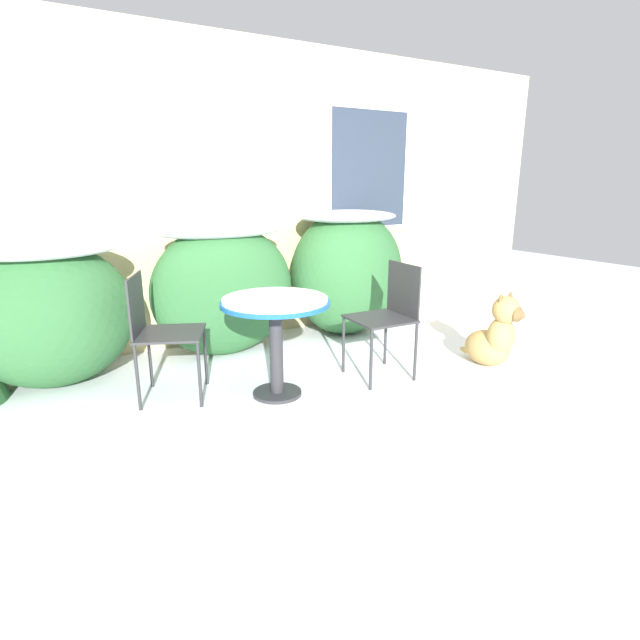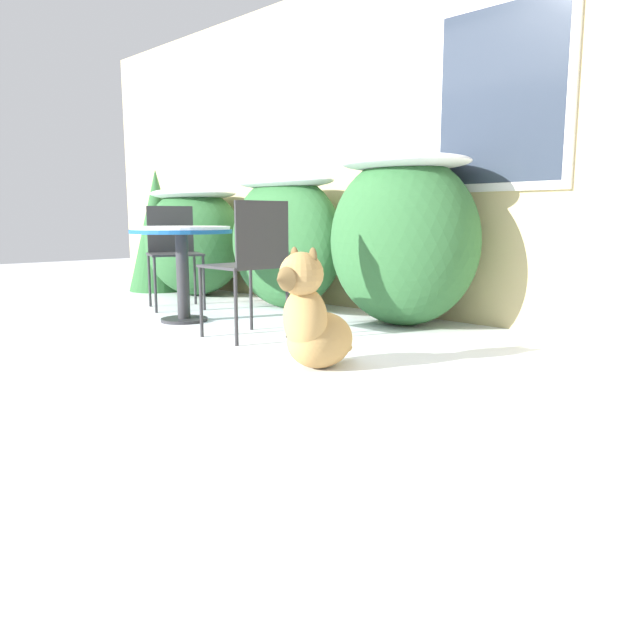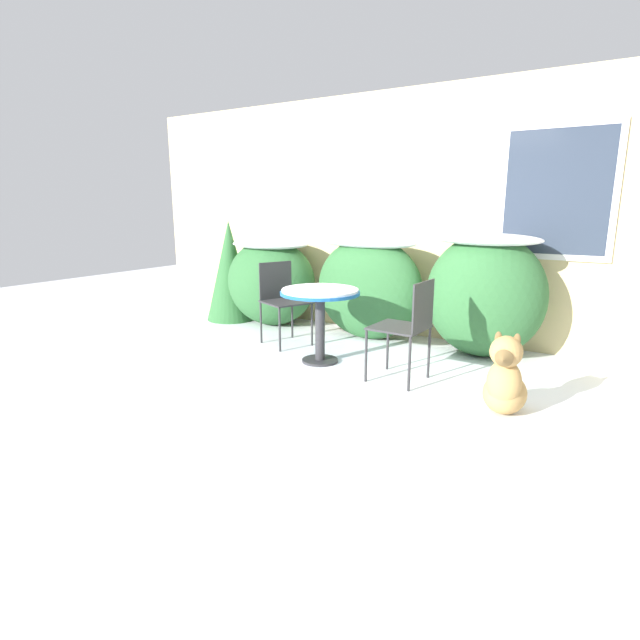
% 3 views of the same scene
% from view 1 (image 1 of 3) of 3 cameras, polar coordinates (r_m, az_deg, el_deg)
% --- Properties ---
extents(ground_plane, '(16.00, 16.00, 0.00)m').
position_cam_1_polar(ground_plane, '(3.45, 5.11, -11.20)').
color(ground_plane, white).
extents(house_wall, '(8.00, 0.10, 2.84)m').
position_cam_1_polar(house_wall, '(5.06, -8.68, 14.08)').
color(house_wall, '#D1BC84').
rests_on(house_wall, ground_plane).
extents(shrub_left, '(1.24, 0.93, 1.12)m').
position_cam_1_polar(shrub_left, '(4.31, -28.57, 0.90)').
color(shrub_left, '#2D6033').
rests_on(shrub_left, ground_plane).
extents(shrub_middle, '(1.32, 0.62, 1.19)m').
position_cam_1_polar(shrub_middle, '(4.58, -10.90, 3.71)').
color(shrub_middle, '#2D6033').
rests_on(shrub_middle, ground_plane).
extents(shrub_right, '(1.22, 0.94, 1.27)m').
position_cam_1_polar(shrub_right, '(5.15, 3.14, 5.77)').
color(shrub_right, '#2D6033').
rests_on(shrub_right, ground_plane).
extents(patio_table, '(0.79, 0.79, 0.75)m').
position_cam_1_polar(patio_table, '(3.61, -5.12, 0.42)').
color(patio_table, '#2D2D30').
rests_on(patio_table, ground_plane).
extents(patio_chair_near_table, '(0.60, 0.60, 0.92)m').
position_cam_1_polar(patio_chair_near_table, '(3.76, -17.91, -0.92)').
color(patio_chair_near_table, '#2D2D30').
rests_on(patio_chair_near_table, ground_plane).
extents(patio_chair_far_side, '(0.48, 0.48, 0.92)m').
position_cam_1_polar(patio_chair_far_side, '(4.04, 7.78, 0.84)').
color(patio_chair_far_side, '#2D2D30').
rests_on(patio_chair_far_side, ground_plane).
extents(dog, '(0.36, 0.62, 0.66)m').
position_cam_1_polar(dog, '(4.52, 19.27, -1.95)').
color(dog, tan).
rests_on(dog, ground_plane).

